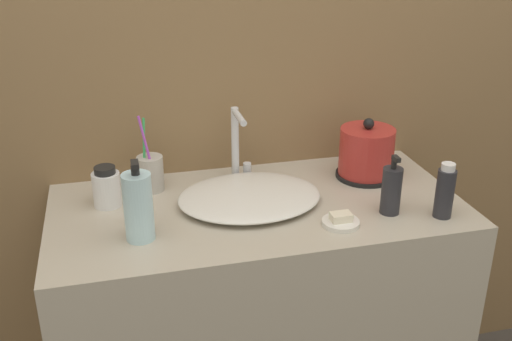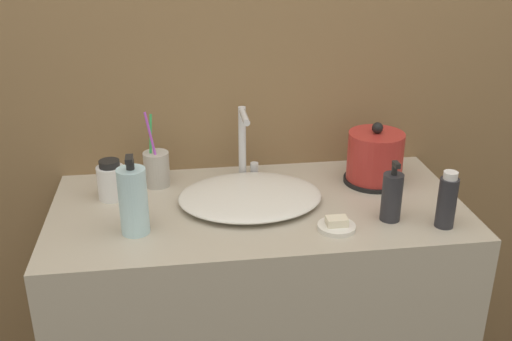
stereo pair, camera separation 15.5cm
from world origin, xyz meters
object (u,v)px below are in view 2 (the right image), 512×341
(shampoo_bottle, at_px, (133,200))
(mouthwash_bottle, at_px, (111,181))
(toothbrush_cup, at_px, (157,168))
(hand_cream_bottle, at_px, (447,201))
(faucet, at_px, (244,141))
(lotion_bottle, at_px, (392,196))
(electric_kettle, at_px, (375,160))

(shampoo_bottle, distance_m, mouthwash_bottle, 0.21)
(toothbrush_cup, height_order, hand_cream_bottle, toothbrush_cup)
(mouthwash_bottle, relative_size, hand_cream_bottle, 0.75)
(hand_cream_bottle, bearing_deg, faucet, 141.82)
(faucet, relative_size, lotion_bottle, 1.32)
(electric_kettle, height_order, hand_cream_bottle, electric_kettle)
(faucet, xyz_separation_m, shampoo_bottle, (-0.30, -0.28, -0.03))
(shampoo_bottle, bearing_deg, hand_cream_bottle, -5.58)
(toothbrush_cup, xyz_separation_m, shampoo_bottle, (-0.05, -0.27, 0.03))
(electric_kettle, bearing_deg, faucet, 167.76)
(toothbrush_cup, height_order, mouthwash_bottle, toothbrush_cup)
(mouthwash_bottle, xyz_separation_m, hand_cream_bottle, (0.83, -0.27, 0.02))
(electric_kettle, bearing_deg, lotion_bottle, -97.59)
(lotion_bottle, bearing_deg, electric_kettle, 82.41)
(faucet, relative_size, hand_cream_bottle, 1.45)
(mouthwash_bottle, bearing_deg, electric_kettle, 0.40)
(toothbrush_cup, xyz_separation_m, mouthwash_bottle, (-0.12, -0.07, -0.00))
(faucet, bearing_deg, lotion_bottle, -42.52)
(hand_cream_bottle, bearing_deg, shampoo_bottle, 174.42)
(toothbrush_cup, distance_m, mouthwash_bottle, 0.14)
(faucet, distance_m, hand_cream_bottle, 0.58)
(mouthwash_bottle, bearing_deg, toothbrush_cup, 29.52)
(hand_cream_bottle, bearing_deg, toothbrush_cup, 154.21)
(faucet, bearing_deg, hand_cream_bottle, -38.18)
(shampoo_bottle, height_order, hand_cream_bottle, shampoo_bottle)
(electric_kettle, xyz_separation_m, shampoo_bottle, (-0.66, -0.20, 0.02))
(shampoo_bottle, xyz_separation_m, hand_cream_bottle, (0.75, -0.07, -0.02))
(mouthwash_bottle, bearing_deg, lotion_bottle, -17.43)
(hand_cream_bottle, bearing_deg, lotion_bottle, 156.87)
(shampoo_bottle, bearing_deg, toothbrush_cup, 79.66)
(faucet, relative_size, electric_kettle, 1.18)
(electric_kettle, distance_m, mouthwash_bottle, 0.74)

